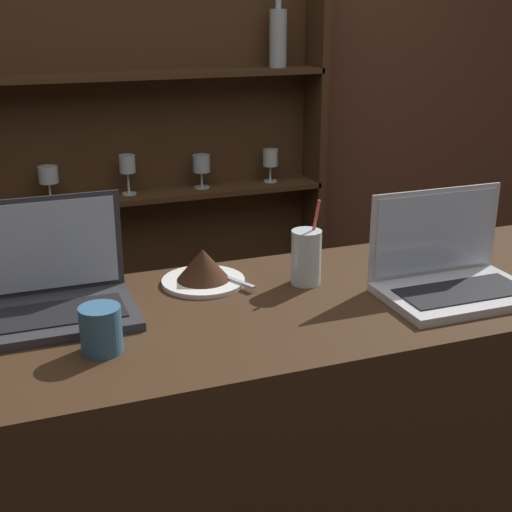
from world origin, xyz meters
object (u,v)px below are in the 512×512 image
Objects in this scene: laptop_far at (450,271)px; laptop_near at (50,291)px; water_glass at (306,257)px; coffee_cup at (101,329)px; cake_plate at (203,269)px.

laptop_near is at bearing 167.34° from laptop_far.
water_glass is 0.51m from coffee_cup.
laptop_far is at bearing -12.66° from laptop_near.
coffee_cup is at bearing -160.04° from water_glass.
water_glass is 2.19× the size of coffee_cup.
laptop_far is 0.31m from water_glass.
laptop_far is at bearing -25.62° from cake_plate.
laptop_near is 0.55m from water_glass.
laptop_far is at bearing -29.98° from water_glass.
coffee_cup is at bearing -136.42° from cake_plate.
laptop_far reaches higher than cake_plate.
coffee_cup is (-0.74, -0.02, -0.00)m from laptop_far.
laptop_near reaches higher than coffee_cup.
water_glass is at bearing -2.97° from laptop_near.
coffee_cup reaches higher than cake_plate.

